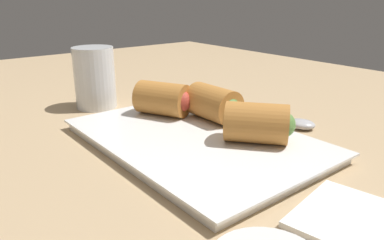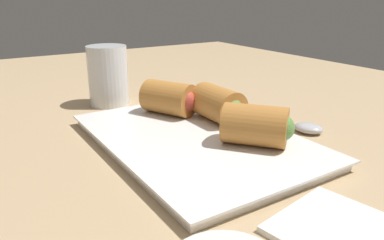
# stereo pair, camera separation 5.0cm
# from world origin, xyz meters

# --- Properties ---
(table_surface) EXTENTS (1.80, 1.40, 0.02)m
(table_surface) POSITION_xyz_m (0.00, 0.00, 0.01)
(table_surface) COLOR tan
(table_surface) RESTS_ON ground
(serving_plate) EXTENTS (0.34, 0.23, 0.01)m
(serving_plate) POSITION_xyz_m (0.00, 0.00, 0.03)
(serving_plate) COLOR white
(serving_plate) RESTS_ON table_surface
(roll_front_left) EXTENTS (0.09, 0.09, 0.05)m
(roll_front_left) POSITION_xyz_m (-0.07, -0.05, 0.06)
(roll_front_left) COLOR #B77533
(roll_front_left) RESTS_ON serving_plate
(roll_front_right) EXTENTS (0.09, 0.05, 0.05)m
(roll_front_right) POSITION_xyz_m (0.03, -0.06, 0.06)
(roll_front_right) COLOR #B77533
(roll_front_right) RESTS_ON serving_plate
(roll_back_left) EXTENTS (0.09, 0.08, 0.05)m
(roll_back_left) POSITION_xyz_m (0.10, -0.02, 0.06)
(roll_back_left) COLOR #B77533
(roll_back_left) RESTS_ON serving_plate
(spoon) EXTENTS (0.18, 0.09, 0.01)m
(spoon) POSITION_xyz_m (-0.04, -0.16, 0.03)
(spoon) COLOR #B2B2B7
(spoon) RESTS_ON table_surface
(napkin) EXTENTS (0.14, 0.12, 0.01)m
(napkin) POSITION_xyz_m (-0.24, -0.00, 0.02)
(napkin) COLOR white
(napkin) RESTS_ON table_surface
(drinking_glass) EXTENTS (0.07, 0.07, 0.11)m
(drinking_glass) POSITION_xyz_m (0.25, 0.03, 0.07)
(drinking_glass) COLOR silver
(drinking_glass) RESTS_ON table_surface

